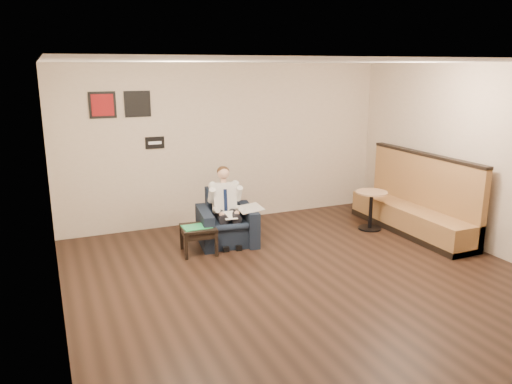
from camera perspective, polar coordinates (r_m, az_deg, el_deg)
name	(u,v)px	position (r m, az deg, el deg)	size (l,w,h in m)	color
ground	(308,281)	(6.70, 5.93, -10.09)	(6.00, 6.00, 0.00)	black
wall_back	(227,144)	(8.94, -3.28, 5.51)	(6.00, 0.02, 2.80)	beige
wall_left	(52,203)	(5.47, -22.24, -1.15)	(0.02, 6.00, 2.80)	beige
wall_right	(488,160)	(8.15, 24.97, 3.35)	(0.02, 6.00, 2.80)	beige
ceiling	(314,62)	(6.11, 6.62, 14.59)	(6.00, 6.00, 0.02)	white
seating_sign	(155,143)	(8.56, -11.49, 5.54)	(0.32, 0.02, 0.20)	black
art_print_left	(102,105)	(8.36, -17.14, 9.48)	(0.42, 0.03, 0.42)	maroon
art_print_right	(138,104)	(8.44, -13.39, 9.76)	(0.42, 0.03, 0.42)	black
armchair	(227,218)	(7.91, -3.36, -2.93)	(0.87, 0.87, 0.84)	black
seated_man	(228,210)	(7.76, -3.21, -2.07)	(0.55, 0.82, 1.15)	silver
lap_papers	(229,215)	(7.69, -3.06, -2.68)	(0.19, 0.27, 0.01)	white
newspaper	(250,208)	(7.86, -0.72, -1.87)	(0.37, 0.46, 0.01)	silver
side_table	(199,240)	(7.60, -6.58, -5.43)	(0.50, 0.50, 0.41)	black
green_folder	(197,227)	(7.51, -6.81, -3.97)	(0.41, 0.29, 0.01)	#26C069
coffee_mug	(207,221)	(7.65, -5.57, -3.29)	(0.08, 0.08, 0.09)	white
smartphone	(199,223)	(7.68, -6.49, -3.56)	(0.13, 0.06, 0.01)	black
banquette	(412,194)	(8.77, 17.45, -0.25)	(0.61, 2.58, 1.32)	olive
cafe_table	(371,210)	(8.81, 12.97, -2.06)	(0.54, 0.54, 0.67)	tan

